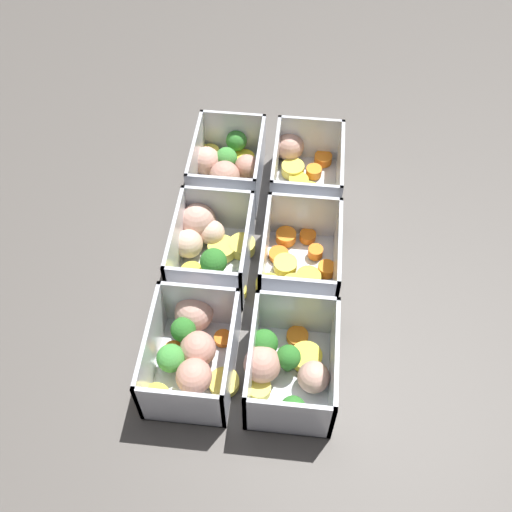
{
  "coord_description": "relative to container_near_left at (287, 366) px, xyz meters",
  "views": [
    {
      "loc": [
        -0.49,
        -0.05,
        0.67
      ],
      "look_at": [
        0.0,
        0.0,
        0.03
      ],
      "focal_mm": 42.0,
      "sensor_mm": 36.0,
      "label": 1
    }
  ],
  "objects": [
    {
      "name": "container_far_center",
      "position": [
        0.17,
        0.12,
        -0.0
      ],
      "size": [
        0.15,
        0.12,
        0.08
      ],
      "color": "silver",
      "rests_on": "ground_plane"
    },
    {
      "name": "container_far_left",
      "position": [
        0.01,
        0.12,
        -0.0
      ],
      "size": [
        0.17,
        0.12,
        0.08
      ],
      "color": "silver",
      "rests_on": "ground_plane"
    },
    {
      "name": "container_near_right",
      "position": [
        0.33,
        0.0,
        -0.0
      ],
      "size": [
        0.17,
        0.11,
        0.08
      ],
      "color": "silver",
      "rests_on": "ground_plane"
    },
    {
      "name": "ground_plane",
      "position": [
        0.16,
        0.05,
        -0.03
      ],
      "size": [
        4.0,
        4.0,
        0.0
      ],
      "primitive_type": "plane",
      "color": "#56514C"
    },
    {
      "name": "container_far_right",
      "position": [
        0.32,
        0.12,
        -0.0
      ],
      "size": [
        0.16,
        0.12,
        0.08
      ],
      "color": "silver",
      "rests_on": "ground_plane"
    },
    {
      "name": "container_near_center",
      "position": [
        0.16,
        -0.0,
        -0.0
      ],
      "size": [
        0.14,
        0.11,
        0.08
      ],
      "color": "silver",
      "rests_on": "ground_plane"
    },
    {
      "name": "container_near_left",
      "position": [
        0.0,
        0.0,
        0.0
      ],
      "size": [
        0.14,
        0.11,
        0.08
      ],
      "color": "silver",
      "rests_on": "ground_plane"
    }
  ]
}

